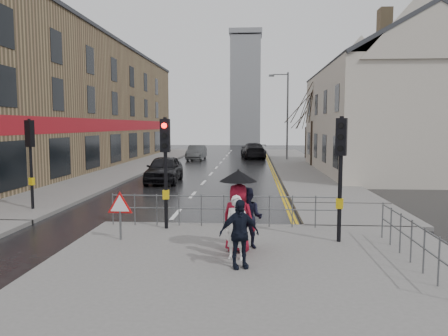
# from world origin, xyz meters

# --- Properties ---
(ground) EXTENTS (120.00, 120.00, 0.00)m
(ground) POSITION_xyz_m (0.00, 0.00, 0.00)
(ground) COLOR black
(ground) RESTS_ON ground
(near_pavement) EXTENTS (10.00, 9.00, 0.14)m
(near_pavement) POSITION_xyz_m (3.00, -3.50, 0.07)
(near_pavement) COLOR #605E5B
(near_pavement) RESTS_ON ground
(left_pavement) EXTENTS (4.00, 44.00, 0.14)m
(left_pavement) POSITION_xyz_m (-6.50, 23.00, 0.07)
(left_pavement) COLOR #605E5B
(left_pavement) RESTS_ON ground
(right_pavement) EXTENTS (4.00, 40.00, 0.14)m
(right_pavement) POSITION_xyz_m (6.50, 25.00, 0.07)
(right_pavement) COLOR #605E5B
(right_pavement) RESTS_ON ground
(pavement_bridge_right) EXTENTS (4.00, 4.20, 0.14)m
(pavement_bridge_right) POSITION_xyz_m (6.50, 3.00, 0.07)
(pavement_bridge_right) COLOR #605E5B
(pavement_bridge_right) RESTS_ON ground
(building_left_terrace) EXTENTS (8.00, 42.00, 10.00)m
(building_left_terrace) POSITION_xyz_m (-12.00, 22.00, 5.00)
(building_left_terrace) COLOR #8B7450
(building_left_terrace) RESTS_ON ground
(building_right_cream) EXTENTS (9.00, 16.40, 10.10)m
(building_right_cream) POSITION_xyz_m (12.00, 18.00, 4.78)
(building_right_cream) COLOR beige
(building_right_cream) RESTS_ON ground
(church_tower) EXTENTS (5.00, 5.00, 18.00)m
(church_tower) POSITION_xyz_m (1.50, 62.00, 9.00)
(church_tower) COLOR gray
(church_tower) RESTS_ON ground
(traffic_signal_near_left) EXTENTS (0.28, 0.27, 3.40)m
(traffic_signal_near_left) POSITION_xyz_m (0.20, 0.20, 2.46)
(traffic_signal_near_left) COLOR black
(traffic_signal_near_left) RESTS_ON near_pavement
(traffic_signal_near_right) EXTENTS (0.34, 0.33, 3.40)m
(traffic_signal_near_right) POSITION_xyz_m (5.20, -1.00, 2.46)
(traffic_signal_near_right) COLOR black
(traffic_signal_near_right) RESTS_ON near_pavement
(traffic_signal_far_left) EXTENTS (0.34, 0.33, 3.40)m
(traffic_signal_far_left) POSITION_xyz_m (-5.50, 3.00, 2.46)
(traffic_signal_far_left) COLOR black
(traffic_signal_far_left) RESTS_ON left_pavement
(guard_railing_front) EXTENTS (7.14, 0.04, 1.00)m
(guard_railing_front) POSITION_xyz_m (1.95, 0.60, 0.86)
(guard_railing_front) COLOR #595B5E
(guard_railing_front) RESTS_ON near_pavement
(guard_railing_side) EXTENTS (0.04, 4.54, 1.00)m
(guard_railing_side) POSITION_xyz_m (6.50, -2.75, 0.84)
(guard_railing_side) COLOR #595B5E
(guard_railing_side) RESTS_ON near_pavement
(warning_sign) EXTENTS (0.80, 0.07, 1.35)m
(warning_sign) POSITION_xyz_m (-0.80, -1.21, 1.04)
(warning_sign) COLOR #595B5E
(warning_sign) RESTS_ON near_pavement
(street_lamp) EXTENTS (1.83, 0.25, 8.00)m
(street_lamp) POSITION_xyz_m (5.82, 28.00, 4.71)
(street_lamp) COLOR #595B5E
(street_lamp) RESTS_ON right_pavement
(tree_near) EXTENTS (2.40, 2.40, 6.58)m
(tree_near) POSITION_xyz_m (7.50, 22.00, 5.14)
(tree_near) COLOR #32261B
(tree_near) RESTS_ON right_pavement
(tree_far) EXTENTS (2.40, 2.40, 5.64)m
(tree_far) POSITION_xyz_m (8.00, 30.00, 4.42)
(tree_far) COLOR #32261B
(tree_far) RESTS_ON right_pavement
(pedestrian_a) EXTENTS (0.61, 0.46, 1.53)m
(pedestrian_a) POSITION_xyz_m (2.47, -2.76, 0.90)
(pedestrian_a) COLOR silver
(pedestrian_a) RESTS_ON near_pavement
(pedestrian_b) EXTENTS (0.91, 0.81, 1.57)m
(pedestrian_b) POSITION_xyz_m (2.74, -1.78, 0.92)
(pedestrian_b) COLOR black
(pedestrian_b) RESTS_ON near_pavement
(pedestrian_with_umbrella) EXTENTS (0.98, 0.96, 2.06)m
(pedestrian_with_umbrella) POSITION_xyz_m (2.49, -2.13, 1.26)
(pedestrian_with_umbrella) COLOR maroon
(pedestrian_with_umbrella) RESTS_ON near_pavement
(pedestrian_d) EXTENTS (0.97, 0.63, 1.54)m
(pedestrian_d) POSITION_xyz_m (2.56, -3.38, 0.91)
(pedestrian_d) COLOR black
(pedestrian_d) RESTS_ON near_pavement
(car_parked) EXTENTS (1.97, 4.59, 1.54)m
(car_parked) POSITION_xyz_m (-2.28, 12.00, 0.77)
(car_parked) COLOR black
(car_parked) RESTS_ON ground
(car_mid) EXTENTS (1.58, 4.28, 1.40)m
(car_mid) POSITION_xyz_m (-2.57, 28.67, 0.70)
(car_mid) COLOR #3C3F41
(car_mid) RESTS_ON ground
(car_far) EXTENTS (2.72, 5.60, 1.57)m
(car_far) POSITION_xyz_m (2.85, 30.65, 0.78)
(car_far) COLOR black
(car_far) RESTS_ON ground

